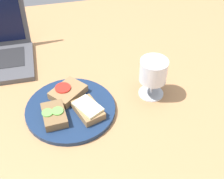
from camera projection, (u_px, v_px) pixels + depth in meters
wooden_table at (113, 115)px, 90.27cm from camera, size 140.00×140.00×3.00cm
plate at (71, 109)px, 89.14cm from camera, size 25.67×25.67×1.34cm
sandwich_with_cheese at (88, 108)px, 86.57cm from camera, size 8.80×10.90×2.81cm
sandwich_with_tomato at (68, 92)px, 91.79cm from camera, size 12.15×11.88×2.69cm
sandwich_with_cucumber at (54, 114)px, 85.17cm from camera, size 6.85×9.58×2.77cm
wine_glass at (153, 73)px, 89.35cm from camera, size 8.06×8.06×12.38cm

